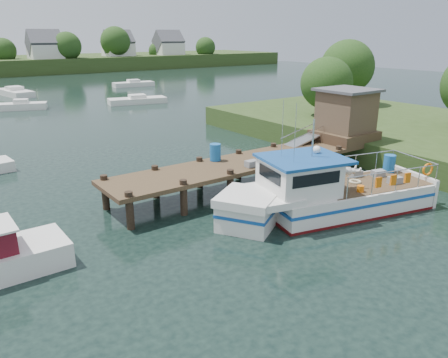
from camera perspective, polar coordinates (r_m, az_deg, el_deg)
ground_plane at (r=21.70m, az=-0.19°, el=-1.76°), size 160.00×160.00×0.00m
near_shore at (r=33.28m, az=25.13°, el=7.29°), size 16.00×30.00×7.76m
dock at (r=25.30m, az=11.91°, el=6.06°), size 16.60×3.00×4.78m
lobster_boat at (r=19.32m, az=12.82°, el=-1.94°), size 10.42×4.98×5.03m
moored_far at (r=68.40m, az=-11.73°, el=12.08°), size 6.20×2.72×1.02m
moored_b at (r=50.53m, az=-24.94°, el=8.67°), size 5.21×3.23×1.09m
moored_c at (r=51.10m, az=-11.24°, el=10.07°), size 6.71×3.45×1.01m
moored_d at (r=62.53m, az=-25.62°, el=10.18°), size 3.44×7.28×1.19m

